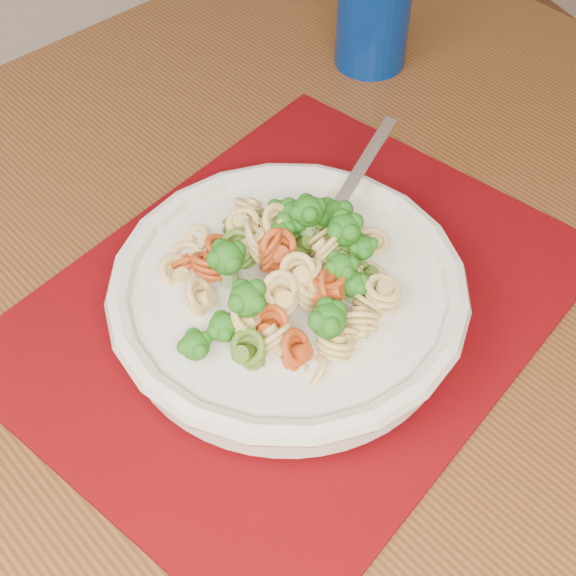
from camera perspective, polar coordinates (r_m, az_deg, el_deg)
name	(u,v)px	position (r m, az deg, el deg)	size (l,w,h in m)	color
dining_table	(181,380)	(0.77, -7.62, -6.52)	(1.43, 1.13, 0.74)	brown
placemat	(296,304)	(0.66, 0.58, -1.14)	(0.45, 0.35, 0.00)	#650409
pasta_bowl	(288,295)	(0.63, 0.00, -0.51)	(0.28, 0.28, 0.05)	beige
pasta_broccoli_heap	(288,283)	(0.62, 0.00, 0.36)	(0.24, 0.24, 0.06)	tan
fork	(313,247)	(0.64, 1.76, 2.91)	(0.19, 0.02, 0.01)	silver
tumbler	(373,22)	(0.91, 6.04, 18.29)	(0.08, 0.08, 0.10)	navy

